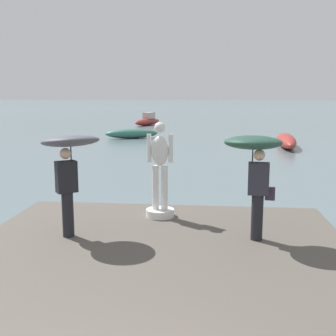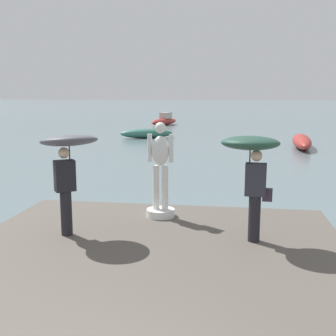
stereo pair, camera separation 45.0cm
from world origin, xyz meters
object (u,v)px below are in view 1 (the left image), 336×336
at_px(boat_leftward, 286,141).
at_px(onlooker_left, 69,156).
at_px(boat_far, 132,134).
at_px(onlooker_right, 255,156).
at_px(statue_white_figure, 160,178).
at_px(boat_near, 148,121).

bearing_deg(boat_leftward, onlooker_left, -111.81).
xyz_separation_m(onlooker_left, boat_far, (-2.92, 22.14, -1.63)).
xyz_separation_m(onlooker_left, onlooker_right, (3.48, 0.13, 0.02)).
relative_size(statue_white_figure, boat_near, 0.44).
xyz_separation_m(statue_white_figure, onlooker_left, (-1.56, -1.45, 0.69)).
bearing_deg(onlooker_right, boat_far, 106.20).
distance_m(statue_white_figure, boat_leftward, 17.62).
height_order(statue_white_figure, boat_leftward, statue_white_figure).
relative_size(statue_white_figure, boat_far, 0.55).
xyz_separation_m(boat_far, boat_leftward, (10.16, -4.03, 0.04)).
bearing_deg(onlooker_left, boat_leftward, 68.19).
height_order(onlooker_left, boat_leftward, onlooker_left).
relative_size(onlooker_right, boat_near, 0.42).
distance_m(onlooker_left, onlooker_right, 3.48).
distance_m(onlooker_right, boat_leftward, 18.43).
xyz_separation_m(boat_near, boat_leftward, (10.94, -17.14, -0.07)).
bearing_deg(onlooker_right, boat_leftward, 78.17).
bearing_deg(statue_white_figure, onlooker_left, -137.17).
bearing_deg(boat_near, boat_leftward, -57.46).
distance_m(boat_near, boat_far, 13.13).
bearing_deg(statue_white_figure, boat_near, 98.83).
bearing_deg(statue_white_figure, boat_far, 102.21).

